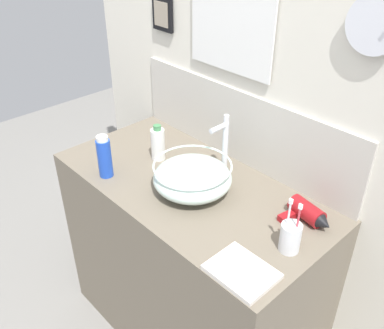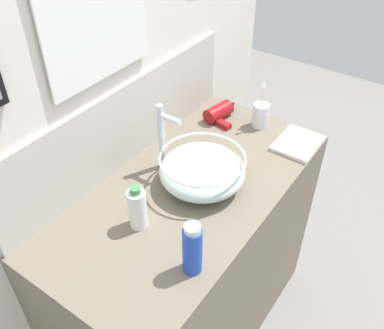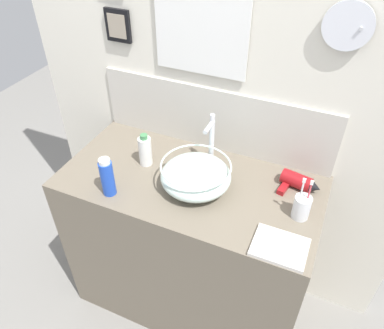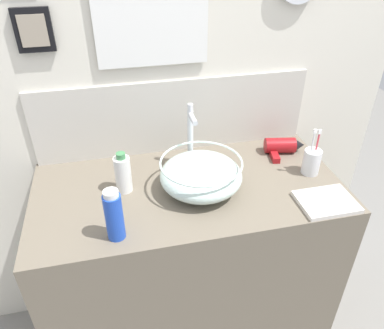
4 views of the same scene
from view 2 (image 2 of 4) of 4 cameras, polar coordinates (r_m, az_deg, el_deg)
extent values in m
plane|color=gray|center=(2.26, -0.19, -20.45)|extent=(6.00, 6.00, 0.00)
cube|color=#6B6051|center=(1.88, -0.22, -13.44)|extent=(1.18, 0.58, 0.91)
cube|color=silver|center=(1.52, -10.50, 11.26)|extent=(1.95, 0.06, 2.51)
cube|color=beige|center=(1.59, -8.76, 5.19)|extent=(1.16, 0.02, 0.32)
cube|color=white|center=(1.34, -13.04, 20.09)|extent=(0.36, 0.01, 0.40)
cube|color=white|center=(1.33, -12.82, 20.05)|extent=(0.42, 0.01, 0.46)
ellipsoid|color=silver|center=(1.51, 1.37, -0.87)|extent=(0.31, 0.31, 0.12)
torus|color=silver|center=(1.48, 1.40, 0.85)|extent=(0.31, 0.31, 0.01)
torus|color=#B2B7BC|center=(1.55, 1.34, -2.51)|extent=(0.12, 0.12, 0.01)
cylinder|color=silver|center=(1.56, -4.09, 3.20)|extent=(0.02, 0.02, 0.24)
cylinder|color=silver|center=(1.48, -2.98, 6.11)|extent=(0.02, 0.08, 0.02)
cylinder|color=silver|center=(1.49, -4.33, 7.42)|extent=(0.02, 0.02, 0.03)
cylinder|color=maroon|center=(1.88, 3.54, 7.03)|extent=(0.14, 0.09, 0.07)
cone|color=black|center=(1.94, 5.26, 7.95)|extent=(0.05, 0.06, 0.06)
cube|color=maroon|center=(1.85, 3.96, 5.49)|extent=(0.05, 0.09, 0.02)
cylinder|color=silver|center=(1.85, 9.11, 6.48)|extent=(0.07, 0.07, 0.10)
cylinder|color=#D83F4C|center=(1.84, 9.23, 7.72)|extent=(0.01, 0.01, 0.17)
cube|color=white|center=(1.79, 9.54, 10.25)|extent=(0.01, 0.01, 0.02)
cylinder|color=white|center=(1.81, 9.17, 7.36)|extent=(0.01, 0.01, 0.18)
cube|color=white|center=(1.76, 9.50, 10.07)|extent=(0.01, 0.01, 0.02)
cylinder|color=white|center=(1.37, -7.28, -5.93)|extent=(0.06, 0.06, 0.14)
cylinder|color=#3F7F4C|center=(1.32, -7.57, -3.43)|extent=(0.03, 0.03, 0.02)
cylinder|color=blue|center=(1.24, 0.04, -11.39)|extent=(0.06, 0.06, 0.17)
cylinder|color=silver|center=(1.17, 0.05, -8.54)|extent=(0.05, 0.05, 0.02)
cube|color=silver|center=(1.78, 13.92, 2.77)|extent=(0.20, 0.16, 0.02)
camera|label=1|loc=(1.99, 50.35, 26.15)|focal=40.00mm
camera|label=3|loc=(1.53, 62.33, 24.57)|focal=35.00mm
camera|label=4|loc=(0.84, 66.48, 3.36)|focal=35.00mm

